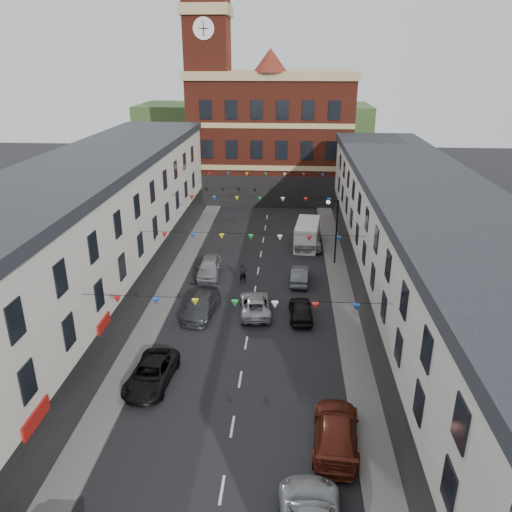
% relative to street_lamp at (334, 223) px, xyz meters
% --- Properties ---
extents(ground, '(160.00, 160.00, 0.00)m').
position_rel_street_lamp_xyz_m(ground, '(-6.55, -14.00, -3.90)').
color(ground, black).
rests_on(ground, ground).
extents(pavement_left, '(1.80, 64.00, 0.15)m').
position_rel_street_lamp_xyz_m(pavement_left, '(-13.45, -12.00, -3.83)').
color(pavement_left, '#605E5B').
rests_on(pavement_left, ground).
extents(pavement_right, '(1.80, 64.00, 0.15)m').
position_rel_street_lamp_xyz_m(pavement_right, '(0.35, -12.00, -3.83)').
color(pavement_right, '#605E5B').
rests_on(pavement_right, ground).
extents(terrace_left, '(8.40, 56.00, 10.70)m').
position_rel_street_lamp_xyz_m(terrace_left, '(-18.33, -13.00, 1.44)').
color(terrace_left, beige).
rests_on(terrace_left, ground).
extents(terrace_right, '(8.40, 56.00, 9.70)m').
position_rel_street_lamp_xyz_m(terrace_right, '(5.23, -13.00, 0.95)').
color(terrace_right, beige).
rests_on(terrace_right, ground).
extents(civic_building, '(20.60, 13.30, 18.50)m').
position_rel_street_lamp_xyz_m(civic_building, '(-6.55, 23.95, 4.23)').
color(civic_building, maroon).
rests_on(civic_building, ground).
extents(clock_tower, '(5.60, 5.60, 30.00)m').
position_rel_street_lamp_xyz_m(clock_tower, '(-14.05, 21.00, 11.03)').
color(clock_tower, maroon).
rests_on(clock_tower, ground).
extents(distant_hill, '(40.00, 14.00, 10.00)m').
position_rel_street_lamp_xyz_m(distant_hill, '(-10.55, 48.00, 1.10)').
color(distant_hill, '#2A4C23').
rests_on(distant_hill, ground).
extents(street_lamp, '(1.10, 0.36, 6.00)m').
position_rel_street_lamp_xyz_m(street_lamp, '(0.00, 0.00, 0.00)').
color(street_lamp, black).
rests_on(street_lamp, ground).
extents(car_left_c, '(2.55, 4.96, 1.34)m').
position_rel_street_lamp_xyz_m(car_left_c, '(-11.55, -18.75, -3.23)').
color(car_left_c, black).
rests_on(car_left_c, ground).
extents(car_left_d, '(2.56, 5.14, 1.44)m').
position_rel_street_lamp_xyz_m(car_left_d, '(-10.15, -10.25, -3.19)').
color(car_left_d, '#36383C').
rests_on(car_left_d, ground).
extents(car_left_e, '(1.97, 4.63, 1.56)m').
position_rel_street_lamp_xyz_m(car_left_e, '(-10.66, -3.28, -3.12)').
color(car_left_e, gray).
rests_on(car_left_e, ground).
extents(car_right_c, '(2.57, 5.46, 1.54)m').
position_rel_street_lamp_xyz_m(car_right_c, '(-1.46, -22.88, -3.13)').
color(car_right_c, '#602013').
rests_on(car_right_c, ground).
extents(car_right_d, '(1.81, 4.09, 1.37)m').
position_rel_street_lamp_xyz_m(car_right_d, '(-2.95, -10.34, -3.22)').
color(car_right_d, black).
rests_on(car_right_d, ground).
extents(car_right_e, '(1.61, 4.08, 1.32)m').
position_rel_street_lamp_xyz_m(car_right_e, '(-2.95, -4.14, -3.24)').
color(car_right_e, '#56585F').
rests_on(car_right_e, ground).
extents(car_right_f, '(2.66, 5.75, 1.60)m').
position_rel_street_lamp_xyz_m(car_right_f, '(-2.12, 4.59, -3.11)').
color(car_right_f, '#A0A2A5').
rests_on(car_right_f, ground).
extents(moving_car, '(2.71, 4.94, 1.31)m').
position_rel_street_lamp_xyz_m(moving_car, '(-6.26, -9.73, -3.25)').
color(moving_car, '#AAAAB1').
rests_on(moving_car, ground).
extents(white_van, '(2.70, 5.69, 2.43)m').
position_rel_street_lamp_xyz_m(white_van, '(-2.13, 4.62, -2.69)').
color(white_van, silver).
rests_on(white_van, ground).
extents(pedestrian, '(0.75, 0.64, 1.74)m').
position_rel_street_lamp_xyz_m(pedestrian, '(-7.63, -4.64, -3.04)').
color(pedestrian, black).
rests_on(pedestrian, ground).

